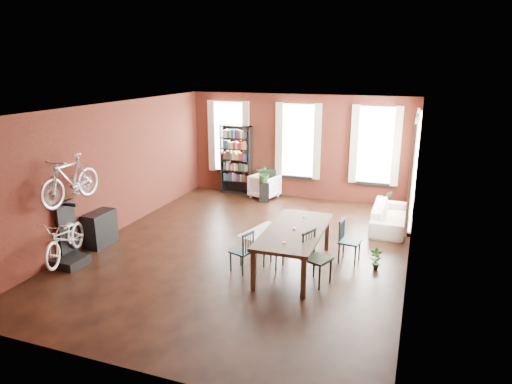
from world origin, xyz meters
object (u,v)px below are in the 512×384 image
at_px(plant_stand, 264,192).
at_px(console_table, 100,228).
at_px(bike_trainer, 70,261).
at_px(dining_chair_c, 317,258).
at_px(dining_chair_b, 274,249).
at_px(white_armchair, 265,185).
at_px(dining_chair_d, 350,241).
at_px(bookshelf, 236,160).
at_px(dining_chair_a, 242,251).
at_px(bicycle_floor, 63,219).
at_px(dining_table, 294,249).
at_px(cream_sofa, 390,212).

bearing_deg(plant_stand, console_table, -118.12).
relative_size(bike_trainer, plant_stand, 1.02).
relative_size(dining_chair_c, bike_trainer, 1.67).
bearing_deg(dining_chair_b, dining_chair_c, 79.05).
bearing_deg(plant_stand, white_armchair, 107.33).
relative_size(dining_chair_d, bookshelf, 0.42).
height_order(dining_chair_d, white_armchair, dining_chair_d).
relative_size(dining_chair_a, console_table, 1.07).
bearing_deg(dining_chair_a, bookshelf, -138.17).
bearing_deg(dining_chair_a, dining_chair_d, 139.23).
height_order(dining_chair_c, console_table, dining_chair_c).
relative_size(bike_trainer, bicycle_floor, 0.36).
bearing_deg(dining_chair_d, dining_chair_c, 166.69).
relative_size(white_armchair, bike_trainer, 1.31).
bearing_deg(bike_trainer, console_table, 95.19).
bearing_deg(bicycle_floor, bookshelf, 62.13).
distance_m(dining_table, console_table, 4.58).
xyz_separation_m(dining_chair_b, plant_stand, (-1.70, 4.33, -0.09)).
height_order(dining_chair_b, plant_stand, dining_chair_b).
bearing_deg(dining_chair_b, dining_table, 111.39).
distance_m(bookshelf, console_table, 5.40).
xyz_separation_m(plant_stand, bicycle_floor, (-2.35, -5.78, 0.73)).
relative_size(dining_chair_a, dining_chair_d, 0.92).
xyz_separation_m(dining_table, bicycle_floor, (-4.46, -1.52, 0.60)).
height_order(dining_chair_a, bike_trainer, dining_chair_a).
bearing_deg(dining_chair_b, dining_chair_d, 130.24).
bearing_deg(bike_trainer, dining_chair_a, 15.92).
bearing_deg(dining_chair_a, console_table, -74.13).
distance_m(dining_table, dining_chair_d, 1.25).
bearing_deg(bookshelf, dining_table, -56.05).
height_order(dining_table, white_armchair, dining_table).
relative_size(bike_trainer, console_table, 0.77).
bearing_deg(console_table, dining_chair_a, -2.54).
distance_m(cream_sofa, bicycle_floor, 7.75).
relative_size(dining_chair_b, bicycle_floor, 0.46).
xyz_separation_m(dining_chair_a, bicycle_floor, (-3.50, -1.03, 0.60)).
relative_size(dining_chair_b, plant_stand, 1.29).
bearing_deg(bicycle_floor, dining_chair_b, 2.27).
distance_m(dining_chair_a, dining_chair_b, 0.68).
bearing_deg(dining_chair_b, bookshelf, -137.81).
distance_m(dining_chair_b, white_armchair, 5.08).
relative_size(dining_table, dining_chair_c, 2.43).
xyz_separation_m(dining_table, bookshelf, (-3.28, 4.88, 0.68)).
xyz_separation_m(dining_chair_a, bike_trainer, (-3.50, -1.00, -0.34)).
distance_m(console_table, plant_stand, 5.20).
height_order(dining_table, dining_chair_a, dining_chair_a).
xyz_separation_m(bookshelf, white_armchair, (1.04, -0.20, -0.70)).
height_order(dining_chair_d, console_table, dining_chair_d).
distance_m(dining_table, bike_trainer, 4.71).
bearing_deg(bookshelf, dining_chair_b, -59.91).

